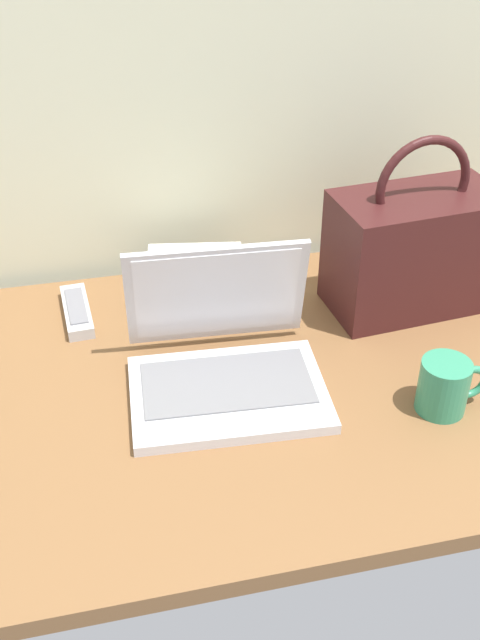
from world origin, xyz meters
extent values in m
cube|color=brown|center=(0.00, 0.00, 0.01)|extent=(1.60, 0.76, 0.03)
cube|color=silver|center=(-0.06, -0.04, 0.04)|extent=(0.32, 0.24, 0.02)
cube|color=slate|center=(-0.06, -0.03, 0.05)|extent=(0.28, 0.16, 0.00)
cube|color=silver|center=(-0.05, 0.09, 0.15)|extent=(0.30, 0.07, 0.20)
cube|color=white|center=(-0.05, 0.08, 0.15)|extent=(0.27, 0.06, 0.17)
cylinder|color=#338C66|center=(0.26, -0.14, 0.07)|extent=(0.08, 0.08, 0.09)
torus|color=#338C66|center=(0.31, -0.14, 0.07)|extent=(0.06, 0.01, 0.06)
cube|color=#B7B7B7|center=(-0.28, 0.25, 0.04)|extent=(0.06, 0.16, 0.02)
cube|color=slate|center=(-0.28, 0.25, 0.05)|extent=(0.04, 0.12, 0.00)
cube|color=#3F1919|center=(0.33, 0.16, 0.14)|extent=(0.31, 0.19, 0.22)
torus|color=#3F1919|center=(0.33, 0.16, 0.27)|extent=(0.18, 0.03, 0.18)
cube|color=#334C99|center=(-0.06, 0.26, 0.04)|extent=(0.23, 0.18, 0.03)
cube|color=#595960|center=(-0.06, 0.26, 0.08)|extent=(0.21, 0.20, 0.03)
cube|color=silver|center=(-0.06, 0.26, 0.10)|extent=(0.20, 0.17, 0.02)
camera|label=1|loc=(-0.24, -0.94, 0.82)|focal=42.24mm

